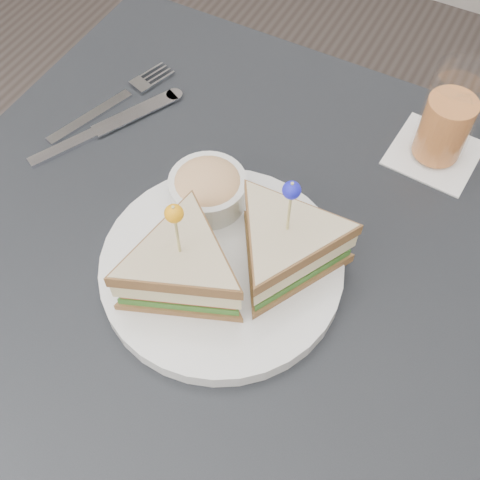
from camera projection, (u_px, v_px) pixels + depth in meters
name	position (u px, v px, depth m)	size (l,w,h in m)	color
ground_plane	(234.00, 442.00, 1.33)	(3.50, 3.50, 0.00)	#3F3833
table	(229.00, 297.00, 0.77)	(0.80, 0.80, 0.75)	black
plate_meal	(228.00, 252.00, 0.66)	(0.33, 0.32, 0.16)	white
cutlery_fork	(117.00, 99.00, 0.85)	(0.09, 0.21, 0.01)	silver
cutlery_knife	(102.00, 129.00, 0.82)	(0.12, 0.22, 0.01)	silver
drink_set	(447.00, 121.00, 0.75)	(0.12, 0.12, 0.14)	white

